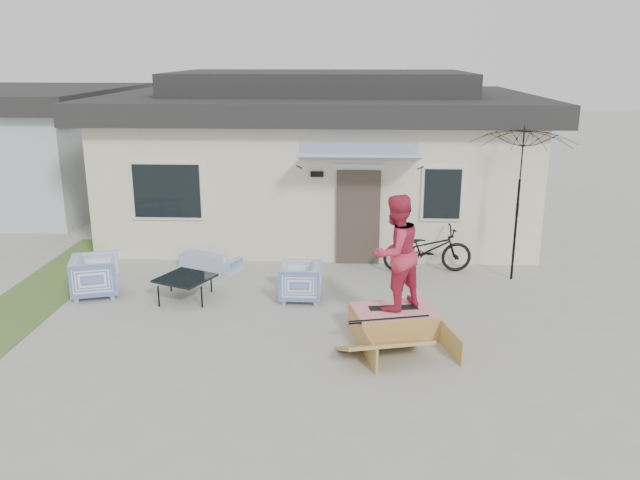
{
  "coord_description": "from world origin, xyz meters",
  "views": [
    {
      "loc": [
        0.86,
        -9.24,
        4.51
      ],
      "look_at": [
        0.3,
        1.8,
        1.3
      ],
      "focal_mm": 36.21,
      "sensor_mm": 36.0,
      "label": 1
    }
  ],
  "objects_px": {
    "loveseat": "(210,256)",
    "coffee_table": "(186,288)",
    "skater": "(395,251)",
    "patio_umbrella": "(518,196)",
    "skateboard": "(394,307)",
    "armchair_left": "(95,274)",
    "bicycle": "(428,244)",
    "armchair_right": "(300,280)",
    "skate_ramp": "(394,322)"
  },
  "relations": [
    {
      "from": "patio_umbrella",
      "to": "skate_ramp",
      "type": "xyz_separation_m",
      "value": [
        -2.61,
        -2.87,
        -1.53
      ]
    },
    {
      "from": "skate_ramp",
      "to": "skateboard",
      "type": "height_order",
      "value": "skateboard"
    },
    {
      "from": "armchair_left",
      "to": "armchair_right",
      "type": "distance_m",
      "value": 3.95
    },
    {
      "from": "armchair_right",
      "to": "patio_umbrella",
      "type": "relative_size",
      "value": 0.31
    },
    {
      "from": "skater",
      "to": "bicycle",
      "type": "bearing_deg",
      "value": -146.47
    },
    {
      "from": "loveseat",
      "to": "coffee_table",
      "type": "xyz_separation_m",
      "value": [
        -0.08,
        -1.85,
        -0.04
      ]
    },
    {
      "from": "armchair_left",
      "to": "skater",
      "type": "bearing_deg",
      "value": -121.66
    },
    {
      "from": "loveseat",
      "to": "skateboard",
      "type": "distance_m",
      "value": 4.96
    },
    {
      "from": "loveseat",
      "to": "skate_ramp",
      "type": "distance_m",
      "value": 4.99
    },
    {
      "from": "armchair_right",
      "to": "skate_ramp",
      "type": "bearing_deg",
      "value": 48.54
    },
    {
      "from": "bicycle",
      "to": "coffee_table",
      "type": "bearing_deg",
      "value": 106.75
    },
    {
      "from": "bicycle",
      "to": "skateboard",
      "type": "relative_size",
      "value": 2.34
    },
    {
      "from": "coffee_table",
      "to": "patio_umbrella",
      "type": "distance_m",
      "value": 6.8
    },
    {
      "from": "armchair_left",
      "to": "skateboard",
      "type": "xyz_separation_m",
      "value": [
        5.62,
        -1.48,
        0.03
      ]
    },
    {
      "from": "coffee_table",
      "to": "patio_umbrella",
      "type": "height_order",
      "value": "patio_umbrella"
    },
    {
      "from": "bicycle",
      "to": "skateboard",
      "type": "distance_m",
      "value": 3.35
    },
    {
      "from": "patio_umbrella",
      "to": "coffee_table",
      "type": "bearing_deg",
      "value": -167.17
    },
    {
      "from": "patio_umbrella",
      "to": "skate_ramp",
      "type": "bearing_deg",
      "value": -132.2
    },
    {
      "from": "skater",
      "to": "coffee_table",
      "type": "bearing_deg",
      "value": -60.21
    },
    {
      "from": "bicycle",
      "to": "patio_umbrella",
      "type": "height_order",
      "value": "patio_umbrella"
    },
    {
      "from": "loveseat",
      "to": "skate_ramp",
      "type": "height_order",
      "value": "loveseat"
    },
    {
      "from": "coffee_table",
      "to": "skateboard",
      "type": "bearing_deg",
      "value": -19.45
    },
    {
      "from": "armchair_right",
      "to": "patio_umbrella",
      "type": "height_order",
      "value": "patio_umbrella"
    },
    {
      "from": "coffee_table",
      "to": "patio_umbrella",
      "type": "bearing_deg",
      "value": 12.83
    },
    {
      "from": "bicycle",
      "to": "skate_ramp",
      "type": "relative_size",
      "value": 1.07
    },
    {
      "from": "armchair_right",
      "to": "skateboard",
      "type": "xyz_separation_m",
      "value": [
        1.67,
        -1.45,
        0.07
      ]
    },
    {
      "from": "skateboard",
      "to": "coffee_table",
      "type": "bearing_deg",
      "value": 152.6
    },
    {
      "from": "armchair_left",
      "to": "bicycle",
      "type": "distance_m",
      "value": 6.76
    },
    {
      "from": "coffee_table",
      "to": "bicycle",
      "type": "distance_m",
      "value": 5.12
    },
    {
      "from": "armchair_right",
      "to": "skateboard",
      "type": "height_order",
      "value": "armchair_right"
    },
    {
      "from": "bicycle",
      "to": "skate_ramp",
      "type": "bearing_deg",
      "value": 159.96
    },
    {
      "from": "bicycle",
      "to": "patio_umbrella",
      "type": "relative_size",
      "value": 0.74
    },
    {
      "from": "armchair_left",
      "to": "patio_umbrella",
      "type": "xyz_separation_m",
      "value": [
        8.24,
        1.35,
        1.32
      ]
    },
    {
      "from": "loveseat",
      "to": "armchair_left",
      "type": "xyz_separation_m",
      "value": [
        -1.85,
        -1.73,
        0.17
      ]
    },
    {
      "from": "patio_umbrella",
      "to": "skate_ramp",
      "type": "height_order",
      "value": "patio_umbrella"
    },
    {
      "from": "armchair_right",
      "to": "skateboard",
      "type": "distance_m",
      "value": 2.22
    },
    {
      "from": "coffee_table",
      "to": "patio_umbrella",
      "type": "xyz_separation_m",
      "value": [
        6.46,
        1.47,
        1.53
      ]
    },
    {
      "from": "armchair_right",
      "to": "bicycle",
      "type": "xyz_separation_m",
      "value": [
        2.58,
        1.77,
        0.21
      ]
    },
    {
      "from": "coffee_table",
      "to": "armchair_right",
      "type": "bearing_deg",
      "value": 2.45
    },
    {
      "from": "armchair_left",
      "to": "armchair_right",
      "type": "bearing_deg",
      "value": -107.34
    },
    {
      "from": "skateboard",
      "to": "skate_ramp",
      "type": "bearing_deg",
      "value": -84.11
    },
    {
      "from": "skateboard",
      "to": "skater",
      "type": "height_order",
      "value": "skater"
    },
    {
      "from": "armchair_left",
      "to": "coffee_table",
      "type": "xyz_separation_m",
      "value": [
        1.78,
        -0.12,
        -0.21
      ]
    },
    {
      "from": "armchair_left",
      "to": "armchair_right",
      "type": "relative_size",
      "value": 1.1
    },
    {
      "from": "patio_umbrella",
      "to": "skateboard",
      "type": "height_order",
      "value": "patio_umbrella"
    },
    {
      "from": "armchair_left",
      "to": "skate_ramp",
      "type": "height_order",
      "value": "armchair_left"
    },
    {
      "from": "patio_umbrella",
      "to": "skateboard",
      "type": "bearing_deg",
      "value": -132.75
    },
    {
      "from": "skateboard",
      "to": "loveseat",
      "type": "bearing_deg",
      "value": 131.6
    },
    {
      "from": "armchair_left",
      "to": "bicycle",
      "type": "xyz_separation_m",
      "value": [
        6.53,
        1.74,
        0.17
      ]
    },
    {
      "from": "coffee_table",
      "to": "bicycle",
      "type": "relative_size",
      "value": 0.48
    }
  ]
}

